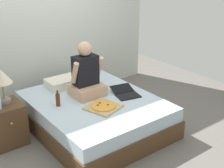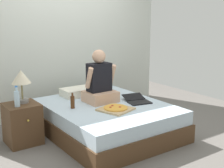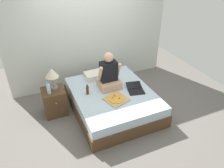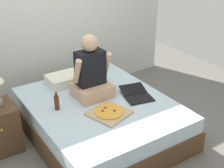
% 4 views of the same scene
% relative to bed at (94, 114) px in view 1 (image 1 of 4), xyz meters
% --- Properties ---
extents(ground_plane, '(5.91, 5.91, 0.00)m').
position_rel_bed_xyz_m(ground_plane, '(0.00, 0.00, -0.22)').
color(ground_plane, '#66605B').
extents(wall_back, '(3.91, 0.12, 2.50)m').
position_rel_bed_xyz_m(wall_back, '(0.00, 1.33, 1.03)').
color(wall_back, silver).
rests_on(wall_back, ground).
extents(bed, '(1.61, 1.94, 0.45)m').
position_rel_bed_xyz_m(bed, '(0.00, 0.00, 0.00)').
color(bed, '#4C331E').
rests_on(bed, ground).
extents(nightstand_left, '(0.44, 0.47, 0.56)m').
position_rel_bed_xyz_m(nightstand_left, '(-1.13, 0.38, 0.06)').
color(nightstand_left, '#4C331E').
rests_on(nightstand_left, ground).
extents(lamp_on_left_nightstand, '(0.26, 0.26, 0.45)m').
position_rel_bed_xyz_m(lamp_on_left_nightstand, '(-1.09, 0.43, 0.66)').
color(lamp_on_left_nightstand, gray).
rests_on(lamp_on_left_nightstand, nightstand_left).
extents(pillow, '(0.52, 0.34, 0.12)m').
position_rel_bed_xyz_m(pillow, '(-0.09, 0.69, 0.29)').
color(pillow, silver).
rests_on(pillow, bed).
extents(person_seated, '(0.47, 0.40, 0.78)m').
position_rel_bed_xyz_m(person_seated, '(0.01, 0.20, 0.51)').
color(person_seated, tan).
rests_on(person_seated, bed).
extents(laptop, '(0.40, 0.47, 0.07)m').
position_rel_bed_xyz_m(laptop, '(0.45, -0.15, 0.25)').
color(laptop, black).
rests_on(laptop, bed).
extents(pizza_box, '(0.50, 0.50, 0.05)m').
position_rel_bed_xyz_m(pizza_box, '(-0.05, -0.29, 0.25)').
color(pizza_box, tan).
rests_on(pizza_box, bed).
extents(beer_bottle_on_bed, '(0.06, 0.06, 0.22)m').
position_rel_bed_xyz_m(beer_bottle_on_bed, '(-0.49, 0.12, 0.32)').
color(beer_bottle_on_bed, '#4C2811').
rests_on(beer_bottle_on_bed, bed).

